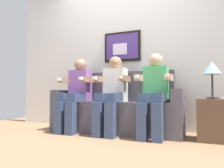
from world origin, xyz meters
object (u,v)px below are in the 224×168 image
couch (117,111)px  side_table_right (215,120)px  person_in_middle (112,91)px  table_lamp (212,69)px  spare_remote_on_table (223,98)px  person_on_left (76,91)px  person_on_right (154,90)px

couch → side_table_right: (1.31, -0.11, -0.06)m
person_in_middle → table_lamp: person_in_middle is taller
table_lamp → side_table_right: bearing=1.8°
couch → table_lamp: table_lamp is taller
couch → spare_remote_on_table: (1.40, -0.21, 0.20)m
side_table_right → table_lamp: 0.61m
person_on_left → spare_remote_on_table: person_on_left is taller
person_on_left → person_in_middle: 0.59m
couch → side_table_right: 1.31m
person_in_middle → person_on_left: bearing=180.0°
person_on_right → table_lamp: bearing=5.0°
person_in_middle → person_on_right: same height
couch → spare_remote_on_table: size_ratio=14.70×
person_on_left → person_on_right: (1.19, 0.00, 0.00)m
couch → table_lamp: 1.40m
side_table_right → table_lamp: size_ratio=1.09×
person_in_middle → side_table_right: person_in_middle is taller
side_table_right → spare_remote_on_table: (0.09, -0.10, 0.26)m
couch → person_on_right: person_on_right is taller
person_on_right → side_table_right: (0.71, 0.06, -0.36)m
person_in_middle → spare_remote_on_table: (1.40, -0.04, -0.10)m
table_lamp → spare_remote_on_table: bearing=-43.7°
person_on_left → side_table_right: bearing=1.9°
couch → person_on_left: person_on_left is taller
person_on_left → table_lamp: person_on_left is taller
table_lamp → spare_remote_on_table: size_ratio=3.54×
person_on_left → side_table_right: 1.93m
person_on_left → side_table_right: (1.90, 0.06, -0.36)m
person_in_middle → side_table_right: 1.35m
couch → side_table_right: couch is taller
side_table_right → spare_remote_on_table: size_ratio=3.85×
spare_remote_on_table → person_on_right: bearing=176.9°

